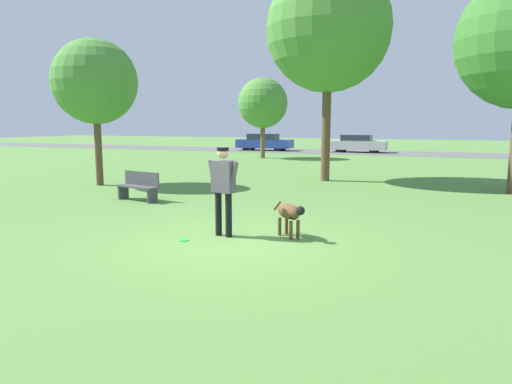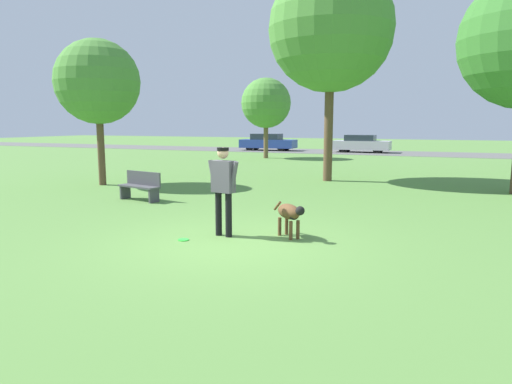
# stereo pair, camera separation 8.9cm
# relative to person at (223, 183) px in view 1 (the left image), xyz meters

# --- Properties ---
(ground_plane) EXTENTS (120.00, 120.00, 0.00)m
(ground_plane) POSITION_rel_person_xyz_m (0.34, -0.42, -1.07)
(ground_plane) COLOR #56843D
(far_road_strip) EXTENTS (120.00, 6.00, 0.01)m
(far_road_strip) POSITION_rel_person_xyz_m (0.34, 27.78, -1.06)
(far_road_strip) COLOR #5B5B59
(far_road_strip) RESTS_ON ground_plane
(person) EXTENTS (0.73, 0.30, 1.77)m
(person) POSITION_rel_person_xyz_m (0.00, 0.00, 0.00)
(person) COLOR black
(person) RESTS_ON ground_plane
(dog) EXTENTS (0.88, 0.74, 0.69)m
(dog) POSITION_rel_person_xyz_m (1.26, 0.38, -0.57)
(dog) COLOR brown
(dog) RESTS_ON ground_plane
(frisbee) EXTENTS (0.21, 0.21, 0.02)m
(frisbee) POSITION_rel_person_xyz_m (-0.57, -0.61, -1.06)
(frisbee) COLOR #33D838
(frisbee) RESTS_ON ground_plane
(tree_mid_center) EXTENTS (4.72, 4.72, 8.11)m
(tree_mid_center) POSITION_rel_person_xyz_m (-0.24, 9.55, 4.67)
(tree_mid_center) COLOR brown
(tree_mid_center) RESTS_ON ground_plane
(tree_near_left) EXTENTS (2.99, 2.99, 5.19)m
(tree_near_left) POSITION_rel_person_xyz_m (-7.57, 5.16, 2.62)
(tree_near_left) COLOR brown
(tree_near_left) RESTS_ON ground_plane
(tree_far_left) EXTENTS (3.18, 3.18, 5.11)m
(tree_far_left) POSITION_rel_person_xyz_m (-6.80, 19.59, 2.44)
(tree_far_left) COLOR brown
(tree_far_left) RESTS_ON ground_plane
(parked_car_blue) EXTENTS (4.62, 1.92, 1.39)m
(parked_car_blue) POSITION_rel_person_xyz_m (-9.72, 27.45, -0.38)
(parked_car_blue) COLOR #284293
(parked_car_blue) RESTS_ON ground_plane
(parked_car_silver) EXTENTS (4.29, 1.85, 1.35)m
(parked_car_silver) POSITION_rel_person_xyz_m (-2.09, 27.84, -0.39)
(parked_car_silver) COLOR #B7B7BC
(parked_car_silver) RESTS_ON ground_plane
(park_bench) EXTENTS (1.45, 0.69, 0.84)m
(park_bench) POSITION_rel_person_xyz_m (-4.18, 2.91, -0.61)
(park_bench) COLOR #47474C
(park_bench) RESTS_ON ground_plane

